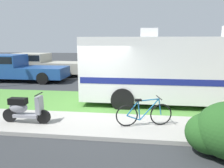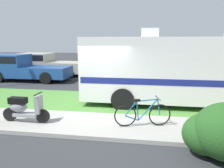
{
  "view_description": "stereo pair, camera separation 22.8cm",
  "coord_description": "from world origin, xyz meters",
  "px_view_note": "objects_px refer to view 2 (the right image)",
  "views": [
    {
      "loc": [
        1.63,
        -7.68,
        2.7
      ],
      "look_at": [
        0.59,
        0.3,
        1.1
      ],
      "focal_mm": 35.21,
      "sensor_mm": 36.0,
      "label": 1
    },
    {
      "loc": [
        1.85,
        -7.65,
        2.7
      ],
      "look_at": [
        0.59,
        0.3,
        1.1
      ],
      "focal_mm": 35.21,
      "sensor_mm": 36.0,
      "label": 2
    }
  ],
  "objects_px": {
    "pickup_truck_far": "(47,63)",
    "bicycle": "(143,114)",
    "scooter": "(24,108)",
    "pickup_truck_near": "(21,67)",
    "motorhome_rv": "(180,68)"
  },
  "relations": [
    {
      "from": "pickup_truck_far",
      "to": "bicycle",
      "type": "bearing_deg",
      "value": -51.98
    },
    {
      "from": "scooter",
      "to": "pickup_truck_near",
      "type": "distance_m",
      "value": 8.83
    },
    {
      "from": "bicycle",
      "to": "pickup_truck_near",
      "type": "distance_m",
      "value": 11.13
    },
    {
      "from": "scooter",
      "to": "pickup_truck_near",
      "type": "relative_size",
      "value": 0.29
    },
    {
      "from": "scooter",
      "to": "motorhome_rv",
      "type": "bearing_deg",
      "value": 31.36
    },
    {
      "from": "motorhome_rv",
      "to": "scooter",
      "type": "relative_size",
      "value": 4.93
    },
    {
      "from": "scooter",
      "to": "bicycle",
      "type": "xyz_separation_m",
      "value": [
        3.76,
        0.22,
        -0.08
      ]
    },
    {
      "from": "scooter",
      "to": "bicycle",
      "type": "distance_m",
      "value": 3.77
    },
    {
      "from": "scooter",
      "to": "pickup_truck_near",
      "type": "bearing_deg",
      "value": 121.75
    },
    {
      "from": "scooter",
      "to": "bicycle",
      "type": "bearing_deg",
      "value": 3.42
    },
    {
      "from": "scooter",
      "to": "pickup_truck_far",
      "type": "bearing_deg",
      "value": 111.33
    },
    {
      "from": "bicycle",
      "to": "pickup_truck_near",
      "type": "height_order",
      "value": "pickup_truck_near"
    },
    {
      "from": "pickup_truck_near",
      "to": "bicycle",
      "type": "bearing_deg",
      "value": -40.9
    },
    {
      "from": "motorhome_rv",
      "to": "pickup_truck_near",
      "type": "bearing_deg",
      "value": 156.31
    },
    {
      "from": "scooter",
      "to": "pickup_truck_far",
      "type": "xyz_separation_m",
      "value": [
        -3.93,
        10.06,
        0.35
      ]
    }
  ]
}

